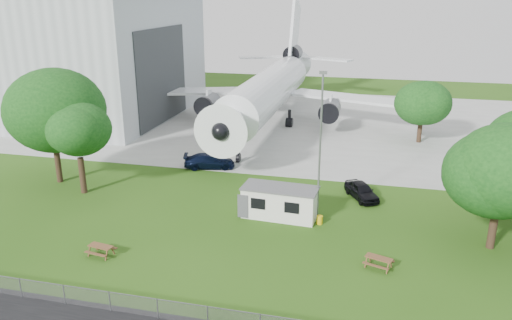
% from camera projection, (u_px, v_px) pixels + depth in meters
% --- Properties ---
extents(ground, '(160.00, 160.00, 0.00)m').
position_uv_depth(ground, '(198.00, 241.00, 37.55)').
color(ground, '#376119').
extents(concrete_apron, '(120.00, 46.00, 0.03)m').
position_uv_depth(concrete_apron, '(287.00, 121.00, 72.56)').
color(concrete_apron, '#B7B7B2').
rests_on(concrete_apron, ground).
extents(hangar, '(43.00, 31.00, 18.55)m').
position_uv_depth(hangar, '(42.00, 50.00, 76.18)').
color(hangar, '#B2B7BC').
rests_on(hangar, ground).
extents(airliner, '(46.36, 47.73, 17.69)m').
position_uv_depth(airliner, '(271.00, 87.00, 69.36)').
color(airliner, white).
rests_on(airliner, ground).
extents(site_cabin, '(6.83, 3.09, 2.62)m').
position_uv_depth(site_cabin, '(280.00, 202.00, 41.15)').
color(site_cabin, silver).
rests_on(site_cabin, ground).
extents(picnic_west, '(2.02, 1.77, 0.76)m').
position_uv_depth(picnic_west, '(102.00, 255.00, 35.44)').
color(picnic_west, brown).
rests_on(picnic_west, ground).
extents(picnic_east, '(2.19, 2.00, 0.76)m').
position_uv_depth(picnic_east, '(378.00, 267.00, 33.87)').
color(picnic_east, brown).
rests_on(picnic_east, ground).
extents(fence, '(58.00, 0.04, 1.30)m').
position_uv_depth(fence, '(142.00, 316.00, 28.79)').
color(fence, gray).
rests_on(fence, ground).
extents(lamp_mast, '(0.16, 0.16, 12.00)m').
position_uv_depth(lamp_mast, '(320.00, 148.00, 39.53)').
color(lamp_mast, slate).
rests_on(lamp_mast, ground).
extents(tree_west_big, '(9.58, 9.58, 11.58)m').
position_uv_depth(tree_west_big, '(51.00, 115.00, 47.13)').
color(tree_west_big, '#382619').
rests_on(tree_west_big, ground).
extents(tree_west_small, '(6.33, 6.33, 9.05)m').
position_uv_depth(tree_west_small, '(77.00, 132.00, 44.74)').
color(tree_west_small, '#382619').
rests_on(tree_west_small, ground).
extents(tree_east_front, '(7.91, 7.91, 10.01)m').
position_uv_depth(tree_east_front, '(503.00, 170.00, 34.60)').
color(tree_east_front, '#382619').
rests_on(tree_east_front, ground).
extents(tree_far_apron, '(6.46, 6.46, 8.35)m').
position_uv_depth(tree_far_apron, '(423.00, 102.00, 60.70)').
color(tree_far_apron, '#382619').
rests_on(tree_far_apron, ground).
extents(car_ne_hatch, '(3.67, 4.69, 1.49)m').
position_uv_depth(car_ne_hatch, '(362.00, 191.00, 44.99)').
color(car_ne_hatch, black).
rests_on(car_ne_hatch, ground).
extents(car_apron_van, '(5.71, 3.53, 1.55)m').
position_uv_depth(car_apron_van, '(209.00, 161.00, 52.88)').
color(car_apron_van, black).
rests_on(car_apron_van, ground).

